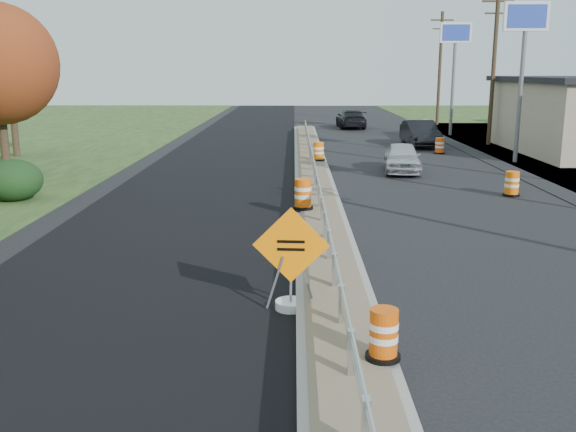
{
  "coord_description": "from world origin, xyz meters",
  "views": [
    {
      "loc": [
        -0.85,
        -16.77,
        4.64
      ],
      "look_at": [
        -0.99,
        -1.27,
        1.1
      ],
      "focal_mm": 40.0,
      "sensor_mm": 36.0,
      "label": 1
    }
  ],
  "objects_px": {
    "barrel_shoulder_near": "(512,184)",
    "car_dark_far": "(351,119)",
    "caution_sign": "(291,284)",
    "barrel_median_far": "(319,152)",
    "car_dark_mid": "(420,133)",
    "barrel_median_mid": "(303,195)",
    "barrel_shoulder_mid": "(440,146)",
    "car_silver": "(402,158)",
    "barrel_median_near": "(384,335)",
    "barrel_shoulder_far": "(426,126)"
  },
  "relations": [
    {
      "from": "car_silver",
      "to": "car_dark_far",
      "type": "relative_size",
      "value": 0.77
    },
    {
      "from": "barrel_shoulder_near",
      "to": "car_dark_mid",
      "type": "height_order",
      "value": "car_dark_mid"
    },
    {
      "from": "caution_sign",
      "to": "barrel_shoulder_near",
      "type": "bearing_deg",
      "value": 58.63
    },
    {
      "from": "barrel_shoulder_near",
      "to": "car_dark_mid",
      "type": "xyz_separation_m",
      "value": [
        -0.36,
        16.2,
        0.35
      ]
    },
    {
      "from": "barrel_shoulder_far",
      "to": "car_silver",
      "type": "xyz_separation_m",
      "value": [
        -5.02,
        -19.64,
        0.21
      ]
    },
    {
      "from": "barrel_median_far",
      "to": "barrel_shoulder_far",
      "type": "distance_m",
      "value": 19.54
    },
    {
      "from": "car_dark_far",
      "to": "barrel_median_near",
      "type": "bearing_deg",
      "value": 84.0
    },
    {
      "from": "barrel_median_mid",
      "to": "car_dark_mid",
      "type": "bearing_deg",
      "value": 68.99
    },
    {
      "from": "barrel_shoulder_mid",
      "to": "car_dark_mid",
      "type": "height_order",
      "value": "car_dark_mid"
    },
    {
      "from": "barrel_median_far",
      "to": "car_dark_far",
      "type": "height_order",
      "value": "car_dark_far"
    },
    {
      "from": "caution_sign",
      "to": "car_dark_mid",
      "type": "relative_size",
      "value": 0.43
    },
    {
      "from": "car_dark_far",
      "to": "car_silver",
      "type": "bearing_deg",
      "value": 89.16
    },
    {
      "from": "barrel_median_mid",
      "to": "barrel_median_far",
      "type": "distance_m",
      "value": 11.45
    },
    {
      "from": "barrel_median_mid",
      "to": "barrel_median_far",
      "type": "bearing_deg",
      "value": 85.28
    },
    {
      "from": "caution_sign",
      "to": "barrel_shoulder_far",
      "type": "relative_size",
      "value": 2.1
    },
    {
      "from": "barrel_median_near",
      "to": "car_dark_far",
      "type": "distance_m",
      "value": 43.74
    },
    {
      "from": "caution_sign",
      "to": "barrel_shoulder_near",
      "type": "relative_size",
      "value": 2.23
    },
    {
      "from": "barrel_median_near",
      "to": "car_silver",
      "type": "xyz_separation_m",
      "value": [
        3.63,
        20.28,
        0.06
      ]
    },
    {
      "from": "barrel_median_near",
      "to": "car_dark_mid",
      "type": "xyz_separation_m",
      "value": [
        6.45,
        30.73,
        0.18
      ]
    },
    {
      "from": "barrel_shoulder_near",
      "to": "barrel_shoulder_mid",
      "type": "distance_m",
      "value": 12.52
    },
    {
      "from": "barrel_shoulder_near",
      "to": "car_dark_far",
      "type": "distance_m",
      "value": 29.3
    },
    {
      "from": "barrel_median_near",
      "to": "car_dark_far",
      "type": "xyz_separation_m",
      "value": [
        3.28,
        43.62,
        0.13
      ]
    },
    {
      "from": "caution_sign",
      "to": "barrel_shoulder_far",
      "type": "distance_m",
      "value": 38.58
    },
    {
      "from": "barrel_median_mid",
      "to": "barrel_shoulder_far",
      "type": "relative_size",
      "value": 0.99
    },
    {
      "from": "barrel_median_mid",
      "to": "barrel_shoulder_mid",
      "type": "xyz_separation_m",
      "value": [
        7.97,
        15.98,
        -0.27
      ]
    },
    {
      "from": "caution_sign",
      "to": "barrel_median_mid",
      "type": "height_order",
      "value": "caution_sign"
    },
    {
      "from": "barrel_shoulder_mid",
      "to": "barrel_shoulder_far",
      "type": "height_order",
      "value": "barrel_shoulder_far"
    },
    {
      "from": "caution_sign",
      "to": "car_dark_far",
      "type": "bearing_deg",
      "value": 86.93
    },
    {
      "from": "barrel_median_far",
      "to": "car_dark_far",
      "type": "bearing_deg",
      "value": 80.77
    },
    {
      "from": "barrel_median_near",
      "to": "barrel_shoulder_mid",
      "type": "relative_size",
      "value": 0.91
    },
    {
      "from": "barrel_median_mid",
      "to": "car_silver",
      "type": "bearing_deg",
      "value": 62.83
    },
    {
      "from": "barrel_shoulder_mid",
      "to": "car_silver",
      "type": "relative_size",
      "value": 0.22
    },
    {
      "from": "barrel_median_mid",
      "to": "car_dark_far",
      "type": "bearing_deg",
      "value": 82.34
    },
    {
      "from": "caution_sign",
      "to": "car_silver",
      "type": "distance_m",
      "value": 18.3
    },
    {
      "from": "barrel_median_far",
      "to": "barrel_shoulder_far",
      "type": "relative_size",
      "value": 0.93
    },
    {
      "from": "barrel_median_mid",
      "to": "barrel_shoulder_far",
      "type": "distance_m",
      "value": 30.45
    },
    {
      "from": "caution_sign",
      "to": "barrel_median_near",
      "type": "bearing_deg",
      "value": -58.17
    },
    {
      "from": "caution_sign",
      "to": "barrel_median_far",
      "type": "distance_m",
      "value": 19.83
    },
    {
      "from": "caution_sign",
      "to": "car_dark_mid",
      "type": "height_order",
      "value": "caution_sign"
    },
    {
      "from": "barrel_shoulder_far",
      "to": "car_dark_mid",
      "type": "distance_m",
      "value": 9.46
    },
    {
      "from": "caution_sign",
      "to": "car_silver",
      "type": "relative_size",
      "value": 0.52
    },
    {
      "from": "car_dark_far",
      "to": "barrel_median_mid",
      "type": "bearing_deg",
      "value": 80.64
    },
    {
      "from": "barrel_median_mid",
      "to": "barrel_shoulder_mid",
      "type": "relative_size",
      "value": 1.09
    },
    {
      "from": "barrel_median_mid",
      "to": "barrel_shoulder_far",
      "type": "height_order",
      "value": "barrel_median_mid"
    },
    {
      "from": "car_silver",
      "to": "barrel_shoulder_near",
      "type": "bearing_deg",
      "value": -54.55
    },
    {
      "from": "car_dark_far",
      "to": "barrel_median_far",
      "type": "bearing_deg",
      "value": 79.07
    },
    {
      "from": "barrel_median_far",
      "to": "barrel_shoulder_near",
      "type": "distance_m",
      "value": 10.57
    },
    {
      "from": "barrel_shoulder_near",
      "to": "car_silver",
      "type": "height_order",
      "value": "car_silver"
    },
    {
      "from": "caution_sign",
      "to": "car_dark_far",
      "type": "distance_m",
      "value": 41.2
    },
    {
      "from": "barrel_shoulder_far",
      "to": "car_dark_far",
      "type": "height_order",
      "value": "car_dark_far"
    }
  ]
}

